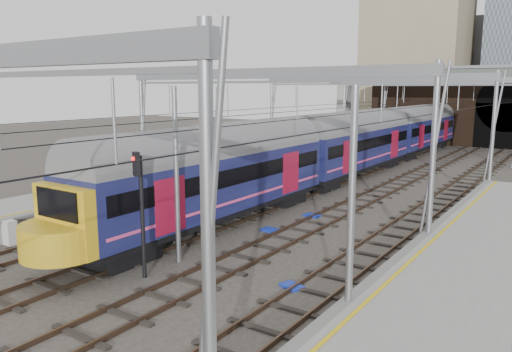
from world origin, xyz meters
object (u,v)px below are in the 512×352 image
Objects in this scene: train_second at (318,141)px; signal_near_centre at (140,199)px; train_main at (393,135)px; relay_cabinet at (10,233)px.

signal_near_centre is at bearing -76.70° from train_second.
train_main is 2.19× the size of train_second.
signal_near_centre is 4.29× the size of relay_cabinet.
train_main is 14.99× the size of signal_near_centre.
signal_near_centre is (2.13, -33.33, 0.34)m from train_main.
train_main reaches higher than signal_near_centre.
train_second is 26.67m from signal_near_centre.
signal_near_centre is 8.31m from relay_cabinet.
relay_cabinet is at bearing -151.56° from signal_near_centre.
train_second reaches higher than signal_near_centre.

